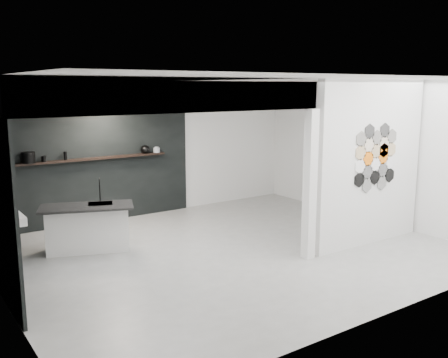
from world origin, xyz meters
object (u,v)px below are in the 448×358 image
partition_panel (370,163)px  kettle (145,149)px  glass_bowl (157,150)px  glass_vase (157,150)px  bottle_dark (65,156)px  kitchen_island (88,227)px  stockpot (28,157)px  utensil_cup (44,159)px  wall_basin (7,219)px

partition_panel → kettle: bearing=121.1°
glass_bowl → glass_vase: size_ratio=1.15×
bottle_dark → glass_vase: bearing=0.0°
glass_vase → bottle_dark: size_ratio=0.75×
kettle → glass_vase: kettle is taller
partition_panel → kitchen_island: bearing=150.9°
kettle → glass_bowl: bearing=5.0°
glass_vase → bottle_dark: bearing=180.0°
kettle → glass_bowl: size_ratio=1.44×
stockpot → glass_bowl: size_ratio=1.76×
glass_bowl → kettle: bearing=180.0°
kettle → bottle_dark: bearing=-175.0°
kitchen_island → utensil_cup: bearing=119.4°
kettle → bottle_dark: 1.65m
wall_basin → bottle_dark: bottle_dark is taller
wall_basin → kitchen_island: 1.48m
kitchen_island → stockpot: 1.93m
wall_basin → kettle: size_ratio=3.03×
kettle → stockpot: bearing=-175.0°
kitchen_island → utensil_cup: utensil_cup is taller
kitchen_island → stockpot: bearing=128.8°
wall_basin → utensil_cup: (1.08, 2.07, 0.52)m
stockpot → partition_panel: bearing=-39.7°
glass_vase → utensil_cup: glass_vase is taller
glass_bowl → glass_vase: glass_vase is taller
bottle_dark → wall_basin: bearing=-125.6°
glass_vase → kettle: bearing=180.0°
glass_vase → partition_panel: bearing=-61.8°
bottle_dark → glass_bowl: bearing=0.0°
bottle_dark → kettle: bearing=0.0°
wall_basin → glass_bowl: (3.39, 2.07, 0.52)m
wall_basin → partition_panel: bearing=-18.2°
wall_basin → glass_bowl: 4.00m
stockpot → kettle: bearing=0.0°
stockpot → glass_bowl: (2.58, 0.00, -0.05)m
partition_panel → kettle: 4.51m
glass_bowl → kitchen_island: bearing=-143.2°
stockpot → bottle_dark: (0.67, 0.00, -0.02)m
kettle → partition_panel: bearing=-53.9°
kettle → wall_basin: bearing=-141.6°
partition_panel → wall_basin: bearing=161.8°
kettle → kitchen_island: bearing=-134.5°
partition_panel → bottle_dark: (-3.98, 3.87, -0.00)m
wall_basin → glass_vase: bearing=31.3°
glass_vase → utensil_cup: size_ratio=1.15×
glass_bowl → stockpot: bearing=180.0°
wall_basin → utensil_cup: size_ratio=5.77×
utensil_cup → wall_basin: bearing=-117.7°
kitchen_island → kettle: size_ratio=8.12×
glass_bowl → utensil_cup: utensil_cup is taller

